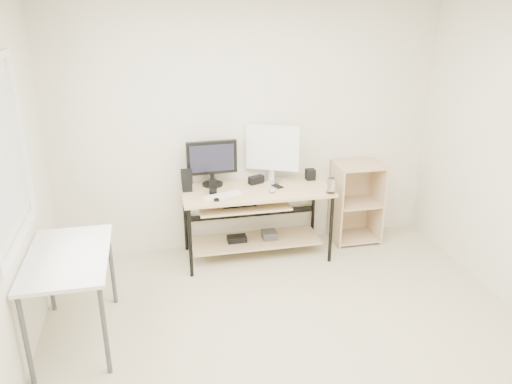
{
  "coord_description": "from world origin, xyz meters",
  "views": [
    {
      "loc": [
        -1.0,
        -2.93,
        2.54
      ],
      "look_at": [
        -0.08,
        1.3,
        0.86
      ],
      "focal_mm": 35.0,
      "sensor_mm": 36.0,
      "label": 1
    }
  ],
  "objects": [
    {
      "name": "speaker_left",
      "position": [
        -0.69,
        1.76,
        0.86
      ],
      "size": [
        0.11,
        0.11,
        0.22
      ],
      "rotation": [
        0.0,
        0.0,
        0.02
      ],
      "color": "black",
      "rests_on": "desk"
    },
    {
      "name": "volume_puck",
      "position": [
        -0.44,
        1.43,
        0.76
      ],
      "size": [
        0.05,
        0.05,
        0.02
      ],
      "primitive_type": "cylinder",
      "rotation": [
        0.0,
        0.0,
        -0.03
      ],
      "color": "black",
      "rests_on": "desk"
    },
    {
      "name": "white_imac",
      "position": [
        0.21,
        1.86,
        1.09
      ],
      "size": [
        0.53,
        0.28,
        0.6
      ],
      "rotation": [
        0.0,
        0.0,
        -0.43
      ],
      "color": "silver",
      "rests_on": "desk"
    },
    {
      "name": "speaker_right",
      "position": [
        0.62,
        1.82,
        0.81
      ],
      "size": [
        0.09,
        0.09,
        0.11
      ],
      "primitive_type": "cube",
      "rotation": [
        0.0,
        0.0,
        -0.0
      ],
      "color": "black",
      "rests_on": "desk"
    },
    {
      "name": "desk",
      "position": [
        -0.03,
        1.66,
        0.54
      ],
      "size": [
        1.5,
        0.65,
        0.75
      ],
      "color": "tan",
      "rests_on": "ground"
    },
    {
      "name": "black_monitor",
      "position": [
        -0.42,
        1.86,
        1.02
      ],
      "size": [
        0.51,
        0.21,
        0.47
      ],
      "rotation": [
        0.0,
        0.0,
        0.04
      ],
      "color": "black",
      "rests_on": "desk"
    },
    {
      "name": "audio_controller",
      "position": [
        -0.45,
        1.62,
        0.82
      ],
      "size": [
        0.08,
        0.05,
        0.15
      ],
      "primitive_type": "cube",
      "rotation": [
        0.0,
        0.0,
        -0.05
      ],
      "color": "black",
      "rests_on": "desk"
    },
    {
      "name": "drinking_glass",
      "position": [
        0.69,
        1.39,
        0.83
      ],
      "size": [
        0.1,
        0.1,
        0.15
      ],
      "primitive_type": "cylinder",
      "rotation": [
        0.0,
        0.0,
        0.38
      ],
      "color": "white",
      "rests_on": "coaster"
    },
    {
      "name": "keyboard",
      "position": [
        -0.36,
        1.54,
        0.76
      ],
      "size": [
        0.4,
        0.23,
        0.01
      ],
      "primitive_type": "cube",
      "rotation": [
        0.0,
        0.0,
        0.34
      ],
      "color": "white",
      "rests_on": "desk"
    },
    {
      "name": "coaster",
      "position": [
        0.69,
        1.39,
        0.75
      ],
      "size": [
        0.13,
        0.13,
        0.01
      ],
      "primitive_type": "cylinder",
      "rotation": [
        0.0,
        0.0,
        0.38
      ],
      "color": "#916441",
      "rests_on": "desk"
    },
    {
      "name": "room",
      "position": [
        -0.14,
        0.04,
        1.32
      ],
      "size": [
        4.01,
        4.01,
        2.62
      ],
      "color": "#C5B997",
      "rests_on": "ground"
    },
    {
      "name": "smartphone",
      "position": [
        0.22,
        1.68,
        0.75
      ],
      "size": [
        0.11,
        0.14,
        0.01
      ],
      "primitive_type": "cube",
      "rotation": [
        0.0,
        0.0,
        0.39
      ],
      "color": "black",
      "rests_on": "desk"
    },
    {
      "name": "mouse",
      "position": [
        0.14,
        1.55,
        0.77
      ],
      "size": [
        0.11,
        0.13,
        0.04
      ],
      "primitive_type": "ellipsoid",
      "rotation": [
        0.0,
        0.0,
        -0.34
      ],
      "color": "#AAAAAF",
      "rests_on": "desk"
    },
    {
      "name": "side_table",
      "position": [
        -1.68,
        0.6,
        0.67
      ],
      "size": [
        0.6,
        1.0,
        0.75
      ],
      "color": "white",
      "rests_on": "ground"
    },
    {
      "name": "center_speaker",
      "position": [
        0.03,
        1.82,
        0.79
      ],
      "size": [
        0.18,
        0.12,
        0.08
      ],
      "primitive_type": "cube",
      "rotation": [
        0.0,
        0.0,
        0.36
      ],
      "color": "black",
      "rests_on": "desk"
    },
    {
      "name": "shelf_unit",
      "position": [
        1.15,
        1.82,
        0.45
      ],
      "size": [
        0.5,
        0.4,
        0.9
      ],
      "color": "tan",
      "rests_on": "ground"
    }
  ]
}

